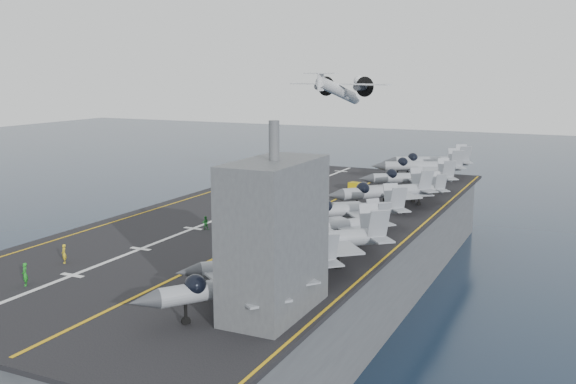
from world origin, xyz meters
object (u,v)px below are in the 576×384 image
at_px(transport_plane, 339,91).
at_px(fighter_jet_0, 235,284).
at_px(tow_cart_a, 232,257).
at_px(island_superstructure, 274,219).

bearing_deg(transport_plane, fighter_jet_0, -73.90).
xyz_separation_m(fighter_jet_0, transport_plane, (-25.46, 88.22, 12.11)).
bearing_deg(tow_cart_a, fighter_jet_0, -58.76).
height_order(tow_cart_a, transport_plane, transport_plane).
distance_m(island_superstructure, transport_plane, 90.89).
height_order(island_superstructure, fighter_jet_0, island_superstructure).
bearing_deg(tow_cart_a, island_superstructure, -45.67).
xyz_separation_m(fighter_jet_0, tow_cart_a, (-7.17, 11.82, -1.93)).
bearing_deg(tow_cart_a, transport_plane, 103.46).
xyz_separation_m(island_superstructure, tow_cart_a, (-9.59, 9.82, -6.92)).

